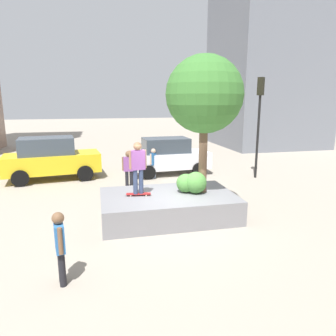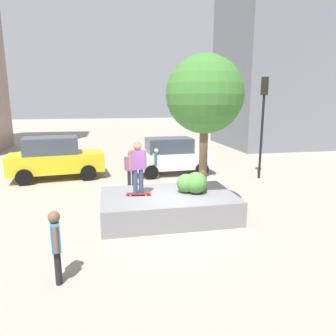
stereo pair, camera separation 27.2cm
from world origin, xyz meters
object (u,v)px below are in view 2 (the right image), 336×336
police_car (172,156)px  bystander_watching (131,167)px  pedestrian_crossing (56,242)px  planter_ledge (168,206)px  skateboard (138,194)px  traffic_light_corner (263,111)px  plaza_tree (205,95)px  taxi_cab (55,158)px  skateboarder (138,164)px  passerby_with_bag (156,161)px

police_car → bystander_watching: size_ratio=2.47×
pedestrian_crossing → police_car: bearing=64.5°
planter_ledge → skateboard: bearing=175.7°
traffic_light_corner → skateboard: bearing=-146.8°
plaza_tree → bystander_watching: (-2.14, 3.67, -3.04)m
planter_ledge → taxi_cab: bearing=125.4°
skateboarder → passerby_with_bag: 5.52m
police_car → traffic_light_corner: bearing=-22.9°
taxi_cab → passerby_with_bag: 5.07m
taxi_cab → police_car: taxi_cab is taller
police_car → taxi_cab: bearing=178.2°
skateboard → taxi_cab: bearing=119.4°
plaza_tree → passerby_with_bag: 6.18m
police_car → skateboarder: bearing=-111.6°
skateboard → taxi_cab: 7.17m
pedestrian_crossing → bystander_watching: bystander_watching is taller
taxi_cab → passerby_with_bag: taxi_cab is taller
skateboarder → traffic_light_corner: size_ratio=0.34×
skateboarder → pedestrian_crossing: bearing=-121.8°
skateboarder → pedestrian_crossing: size_ratio=1.05×
police_car → bystander_watching: (-2.35, -2.42, 0.01)m
taxi_cab → police_car: size_ratio=1.11×
plaza_tree → traffic_light_corner: size_ratio=0.91×
skateboarder → passerby_with_bag: size_ratio=1.11×
planter_ledge → traffic_light_corner: (5.59, 4.37, 2.95)m
planter_ledge → bystander_watching: size_ratio=2.58×
traffic_light_corner → bystander_watching: size_ratio=2.89×
taxi_cab → passerby_with_bag: (4.96, -1.01, -0.18)m
plaza_tree → skateboarder: (-2.19, 0.04, -2.18)m
planter_ledge → skateboarder: 1.76m
traffic_light_corner → bystander_watching: traffic_light_corner is taller
skateboard → passerby_with_bag: bearing=74.6°
passerby_with_bag → taxi_cab: bearing=168.5°
passerby_with_bag → skateboarder: bearing=-105.4°
planter_ledge → bystander_watching: bearing=104.0°
police_car → bystander_watching: 3.37m
planter_ledge → pedestrian_crossing: 4.56m
plaza_tree → police_car: plaza_tree is taller
traffic_light_corner → bystander_watching: bearing=-174.2°
plaza_tree → police_car: size_ratio=1.07×
traffic_light_corner → passerby_with_bag: size_ratio=3.24×
passerby_with_bag → planter_ledge: bearing=-95.0°
traffic_light_corner → skateboarder: bearing=-146.8°
pedestrian_crossing → bystander_watching: bearing=72.9°
traffic_light_corner → passerby_with_bag: (-5.13, 0.94, -2.47)m
skateboarder → planter_ledge: bearing=-4.3°
taxi_cab → skateboard: bearing=-60.6°
pedestrian_crossing → passerby_with_bag: pedestrian_crossing is taller
plaza_tree → taxi_cab: bearing=132.3°
skateboarder → pedestrian_crossing: 4.09m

